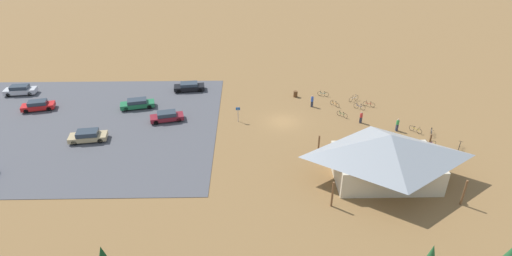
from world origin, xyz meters
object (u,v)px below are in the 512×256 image
at_px(bike_pavilion, 387,154).
at_px(car_maroon_front_row, 167,116).
at_px(bicycle_green_edge_south, 342,114).
at_px(visitor_near_lot, 312,101).
at_px(bicycle_blue_yard_right, 359,107).
at_px(bicycle_orange_lone_east, 335,104).
at_px(trash_bin, 295,94).
at_px(bicycle_white_mid_cluster, 354,99).
at_px(bicycle_silver_yard_left, 431,132).
at_px(bicycle_red_front_row, 369,104).
at_px(car_green_end_stall, 137,104).
at_px(visitor_at_bikes, 361,117).
at_px(car_red_second_row, 38,105).
at_px(bicycle_yellow_by_bin, 416,130).
at_px(visitor_by_pavilion, 397,124).
at_px(bicycle_teal_trailside, 323,94).
at_px(car_black_by_curb, 189,87).
at_px(car_silver_inner_stall, 20,90).
at_px(car_tan_mid_lot, 88,136).
at_px(bicycle_black_near_porch, 459,146).
at_px(lot_sign, 238,112).
at_px(bicycle_purple_yard_front, 429,143).

xyz_separation_m(bike_pavilion, car_maroon_front_row, (25.18, -13.47, -2.37)).
bearing_deg(bicycle_green_edge_south, visitor_near_lot, -41.13).
height_order(bicycle_blue_yard_right, bicycle_orange_lone_east, bicycle_blue_yard_right).
distance_m(trash_bin, bicycle_white_mid_cluster, 8.56).
bearing_deg(bicycle_silver_yard_left, bicycle_orange_lone_east, -38.10).
distance_m(bicycle_red_front_row, car_green_end_stall, 32.96).
distance_m(bike_pavilion, trash_bin, 22.20).
bearing_deg(visitor_at_bikes, car_red_second_row, -5.96).
bearing_deg(bicycle_yellow_by_bin, visitor_by_pavilion, -10.50).
height_order(bicycle_red_front_row, car_green_end_stall, car_green_end_stall).
bearing_deg(bike_pavilion, bicycle_teal_trailside, -81.77).
bearing_deg(car_black_by_curb, bicycle_green_edge_south, 157.29).
xyz_separation_m(bicycle_green_edge_south, bicycle_teal_trailside, (1.51, -6.76, 0.00)).
xyz_separation_m(car_black_by_curb, car_silver_inner_stall, (25.39, 0.93, 0.07)).
relative_size(bicycle_teal_trailside, car_black_by_curb, 0.34).
height_order(bicycle_teal_trailside, visitor_by_pavilion, visitor_by_pavilion).
height_order(car_silver_inner_stall, visitor_near_lot, visitor_near_lot).
relative_size(bicycle_yellow_by_bin, bicycle_white_mid_cluster, 0.87).
height_order(bicycle_yellow_by_bin, car_black_by_curb, car_black_by_curb).
distance_m(bicycle_orange_lone_east, bicycle_red_front_row, 4.88).
xyz_separation_m(trash_bin, bicycle_blue_yard_right, (-8.61, 4.33, -0.06)).
height_order(bicycle_blue_yard_right, bicycle_silver_yard_left, bicycle_silver_yard_left).
xyz_separation_m(car_maroon_front_row, visitor_at_bikes, (-25.76, 1.01, 0.15)).
bearing_deg(car_red_second_row, car_tan_mid_lot, 138.72).
relative_size(bicycle_green_edge_south, car_black_by_curb, 0.27).
distance_m(bicycle_teal_trailside, visitor_at_bikes, 9.26).
height_order(bicycle_teal_trailside, bicycle_white_mid_cluster, bicycle_white_mid_cluster).
relative_size(bicycle_black_near_porch, car_black_by_curb, 0.32).
relative_size(bike_pavilion, car_black_by_curb, 2.72).
xyz_separation_m(bicycle_orange_lone_east, bicycle_red_front_row, (-4.88, 0.22, 0.02)).
xyz_separation_m(bicycle_silver_yard_left, visitor_at_bikes, (8.16, -3.28, 0.46)).
relative_size(bike_pavilion, car_tan_mid_lot, 2.79).
relative_size(bicycle_orange_lone_east, visitor_by_pavilion, 0.82).
bearing_deg(trash_bin, visitor_by_pavilion, 138.39).
relative_size(bike_pavilion, bicycle_silver_yard_left, 8.11).
height_order(bicycle_orange_lone_east, bicycle_teal_trailside, bicycle_teal_trailside).
height_order(lot_sign, bicycle_orange_lone_east, lot_sign).
bearing_deg(visitor_near_lot, car_silver_inner_stall, -6.55).
xyz_separation_m(bicycle_green_edge_south, bicycle_yellow_by_bin, (-8.49, 4.39, 0.01)).
distance_m(bicycle_black_near_porch, car_green_end_stall, 42.39).
height_order(car_maroon_front_row, visitor_at_bikes, visitor_at_bikes).
distance_m(bicycle_yellow_by_bin, car_red_second_row, 51.28).
relative_size(car_tan_mid_lot, visitor_by_pavilion, 2.71).
relative_size(car_maroon_front_row, visitor_by_pavilion, 2.68).
distance_m(bicycle_orange_lone_east, bicycle_yellow_by_bin, 11.77).
height_order(bicycle_silver_yard_left, car_silver_inner_stall, car_silver_inner_stall).
bearing_deg(car_black_by_curb, bike_pavilion, 135.04).
distance_m(bike_pavilion, visitor_near_lot, 18.33).
relative_size(bicycle_black_near_porch, car_tan_mid_lot, 0.33).
bearing_deg(bicycle_purple_yard_front, bicycle_yellow_by_bin, -82.41).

